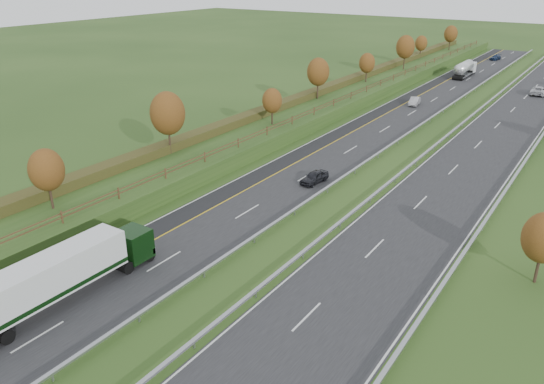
# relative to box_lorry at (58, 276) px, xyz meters

# --- Properties ---
(ground) EXTENTS (400.00, 400.00, 0.00)m
(ground) POSITION_rel_box_lorry_xyz_m (8.72, 52.58, -2.33)
(ground) COLOR #274217
(ground) RESTS_ON ground
(near_carriageway) EXTENTS (10.50, 200.00, 0.04)m
(near_carriageway) POSITION_rel_box_lorry_xyz_m (0.72, 57.58, -2.31)
(near_carriageway) COLOR black
(near_carriageway) RESTS_ON ground
(far_carriageway) EXTENTS (10.50, 200.00, 0.04)m
(far_carriageway) POSITION_rel_box_lorry_xyz_m (17.22, 57.58, -2.31)
(far_carriageway) COLOR black
(far_carriageway) RESTS_ON ground
(hard_shoulder) EXTENTS (3.00, 200.00, 0.04)m
(hard_shoulder) POSITION_rel_box_lorry_xyz_m (-3.03, 57.58, -2.31)
(hard_shoulder) COLOR black
(hard_shoulder) RESTS_ON ground
(lane_markings) EXTENTS (26.75, 200.00, 0.01)m
(lane_markings) POSITION_rel_box_lorry_xyz_m (7.12, 57.46, -2.28)
(lane_markings) COLOR silver
(lane_markings) RESTS_ON near_carriageway
(embankment_left) EXTENTS (12.00, 200.00, 2.00)m
(embankment_left) POSITION_rel_box_lorry_xyz_m (-12.28, 57.58, -1.33)
(embankment_left) COLOR #274217
(embankment_left) RESTS_ON ground
(hedge_left) EXTENTS (2.20, 180.00, 1.10)m
(hedge_left) POSITION_rel_box_lorry_xyz_m (-14.28, 57.58, 0.22)
(hedge_left) COLOR #383D19
(hedge_left) RESTS_ON embankment_left
(fence_left) EXTENTS (0.12, 189.06, 1.20)m
(fence_left) POSITION_rel_box_lorry_xyz_m (-7.78, 57.17, 0.40)
(fence_left) COLOR #422B19
(fence_left) RESTS_ON embankment_left
(median_barrier_near) EXTENTS (0.32, 200.00, 0.71)m
(median_barrier_near) POSITION_rel_box_lorry_xyz_m (6.42, 57.58, -1.72)
(median_barrier_near) COLOR #93959B
(median_barrier_near) RESTS_ON ground
(median_barrier_far) EXTENTS (0.32, 200.00, 0.71)m
(median_barrier_far) POSITION_rel_box_lorry_xyz_m (11.52, 57.58, -1.72)
(median_barrier_far) COLOR #93959B
(median_barrier_far) RESTS_ON ground
(outer_barrier_far) EXTENTS (0.32, 200.00, 0.71)m
(outer_barrier_far) POSITION_rel_box_lorry_xyz_m (23.02, 57.58, -1.71)
(outer_barrier_far) COLOR #93959B
(outer_barrier_far) RESTS_ON ground
(trees_left) EXTENTS (6.64, 164.30, 7.66)m
(trees_left) POSITION_rel_box_lorry_xyz_m (-11.92, 54.21, 4.04)
(trees_left) COLOR #2D2116
(trees_left) RESTS_ON embankment_left
(box_lorry) EXTENTS (2.58, 16.28, 4.06)m
(box_lorry) POSITION_rel_box_lorry_xyz_m (0.00, 0.00, 0.00)
(box_lorry) COLOR black
(box_lorry) RESTS_ON near_carriageway
(road_tanker) EXTENTS (2.40, 11.22, 3.46)m
(road_tanker) POSITION_rel_box_lorry_xyz_m (0.33, 106.90, -0.47)
(road_tanker) COLOR silver
(road_tanker) RESTS_ON near_carriageway
(car_dark_near) EXTENTS (2.10, 4.24, 1.39)m
(car_dark_near) POSITION_rel_box_lorry_xyz_m (3.79, 31.24, -1.60)
(car_dark_near) COLOR black
(car_dark_near) RESTS_ON near_carriageway
(car_silver_mid) EXTENTS (2.08, 4.46, 1.41)m
(car_silver_mid) POSITION_rel_box_lorry_xyz_m (0.32, 74.28, -1.58)
(car_silver_mid) COLOR #9A9A9E
(car_silver_mid) RESTS_ON near_carriageway
(car_small_far) EXTENTS (2.39, 4.65, 1.29)m
(car_small_far) POSITION_rel_box_lorry_xyz_m (0.75, 135.98, -1.64)
(car_small_far) COLOR #162645
(car_small_far) RESTS_ON near_carriageway
(car_oncoming) EXTENTS (2.91, 5.99, 1.64)m
(car_oncoming) POSITION_rel_box_lorry_xyz_m (17.65, 95.98, -1.47)
(car_oncoming) COLOR #BBBBC0
(car_oncoming) RESTS_ON far_carriageway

